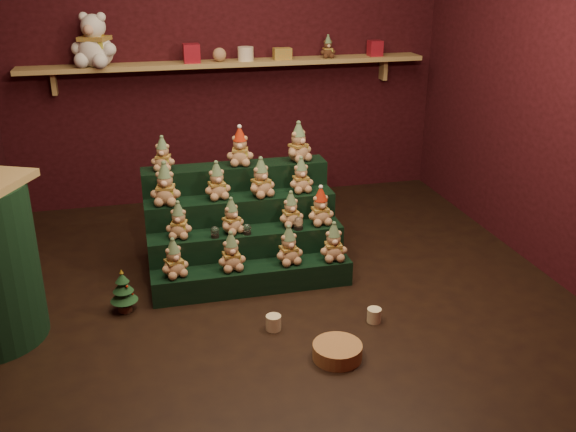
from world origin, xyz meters
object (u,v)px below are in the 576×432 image
object	(u,v)px
white_bear	(94,33)
riser_tier_front	(253,278)
snow_globe_a	(215,232)
wicker_basket	(337,351)
mug_left	(274,323)
snow_globe_c	(298,223)
mini_christmas_tree	(123,291)
snow_globe_b	(247,229)
mug_right	(374,315)
brown_bear	(328,47)

from	to	relation	value
white_bear	riser_tier_front	bearing A→B (deg)	-38.35
snow_globe_a	wicker_basket	xyz separation A→B (m)	(0.55, -1.09, -0.36)
snow_globe_a	white_bear	xyz separation A→B (m)	(-0.74, 1.62, 1.19)
riser_tier_front	mug_left	size ratio (longest dim) A/B	14.50
snow_globe_a	wicker_basket	size ratio (longest dim) A/B	0.28
snow_globe_c	mini_christmas_tree	bearing A→B (deg)	-168.79
wicker_basket	riser_tier_front	bearing A→B (deg)	109.02
snow_globe_a	wicker_basket	world-z (taller)	snow_globe_a
snow_globe_b	riser_tier_front	bearing A→B (deg)	-88.62
mug_right	snow_globe_b	bearing A→B (deg)	131.65
mini_christmas_tree	brown_bear	xyz separation A→B (m)	(1.94, 1.86, 1.27)
brown_bear	snow_globe_b	bearing A→B (deg)	-122.09
snow_globe_c	mug_right	distance (m)	0.90
riser_tier_front	mini_christmas_tree	distance (m)	0.89
mug_left	wicker_basket	size ratio (longest dim) A/B	0.33
mini_christmas_tree	wicker_basket	distance (m)	1.47
snow_globe_b	brown_bear	bearing A→B (deg)	56.60
mini_christmas_tree	mug_left	size ratio (longest dim) A/B	3.18
mini_christmas_tree	white_bear	size ratio (longest dim) A/B	0.56
mini_christmas_tree	brown_bear	world-z (taller)	brown_bear
snow_globe_a	brown_bear	size ratio (longest dim) A/B	0.41
snow_globe_c	wicker_basket	bearing A→B (deg)	-92.47
snow_globe_b	mini_christmas_tree	world-z (taller)	snow_globe_b
snow_globe_b	wicker_basket	size ratio (longest dim) A/B	0.26
snow_globe_b	brown_bear	distance (m)	2.19
mini_christmas_tree	snow_globe_c	bearing A→B (deg)	11.21
riser_tier_front	mug_left	xyz separation A→B (m)	(0.03, -0.54, -0.04)
snow_globe_a	mini_christmas_tree	bearing A→B (deg)	-159.07
snow_globe_a	white_bear	distance (m)	2.14
mug_left	wicker_basket	distance (m)	0.49
mini_christmas_tree	mug_right	bearing A→B (deg)	-18.39
white_bear	brown_bear	world-z (taller)	white_bear
snow_globe_a	brown_bear	distance (m)	2.31
riser_tier_front	wicker_basket	bearing A→B (deg)	-70.98
mug_right	white_bear	world-z (taller)	white_bear
wicker_basket	mug_right	bearing A→B (deg)	42.93
riser_tier_front	snow_globe_b	bearing A→B (deg)	91.38
snow_globe_a	mug_left	bearing A→B (deg)	-69.64
snow_globe_c	snow_globe_a	bearing A→B (deg)	180.00
mini_christmas_tree	wicker_basket	bearing A→B (deg)	-35.17
brown_bear	wicker_basket	bearing A→B (deg)	-103.96
mini_christmas_tree	wicker_basket	size ratio (longest dim) A/B	1.06
riser_tier_front	snow_globe_b	distance (m)	0.35
snow_globe_a	mini_christmas_tree	size ratio (longest dim) A/B	0.26
mug_right	snow_globe_c	bearing A→B (deg)	111.86
snow_globe_b	white_bear	distance (m)	2.23
snow_globe_b	mug_right	xyz separation A→B (m)	(0.68, -0.76, -0.35)
mug_right	snow_globe_a	bearing A→B (deg)	139.92
snow_globe_b	wicker_basket	distance (m)	1.19
snow_globe_c	brown_bear	xyz separation A→B (m)	(0.69, 1.62, 1.01)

